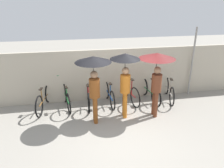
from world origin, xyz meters
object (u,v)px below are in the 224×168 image
Objects in this scene: parked_bicycle_3 at (109,94)px; parked_bicycle_5 at (149,91)px; parked_bicycle_0 at (44,99)px; pedestrian_trailing at (157,66)px; parked_bicycle_1 at (66,97)px; pedestrian_center at (125,69)px; parked_bicycle_4 at (129,92)px; parked_bicycle_6 at (169,90)px; pedestrian_leading at (94,70)px; parked_bicycle_2 at (88,96)px.

parked_bicycle_3 is 0.91× the size of parked_bicycle_5.
parked_bicycle_0 is 0.87× the size of pedestrian_trailing.
pedestrian_trailing reaches higher than parked_bicycle_3.
pedestrian_center reaches higher than parked_bicycle_1.
parked_bicycle_4 is 0.93× the size of parked_bicycle_5.
parked_bicycle_5 is 1.04× the size of parked_bicycle_6.
pedestrian_leading is (1.66, -1.09, 1.29)m from parked_bicycle_0.
pedestrian_leading reaches higher than parked_bicycle_1.
pedestrian_trailing reaches higher than parked_bicycle_0.
parked_bicycle_2 is (1.53, -0.02, -0.02)m from parked_bicycle_0.
pedestrian_trailing is (2.10, -1.02, 1.34)m from parked_bicycle_2.
pedestrian_leading is 1.97m from pedestrian_trailing.
pedestrian_center is 0.99m from pedestrian_trailing.
parked_bicycle_1 is 3.84m from parked_bicycle_6.
parked_bicycle_2 is 0.84× the size of pedestrian_trailing.
parked_bicycle_4 is 1.54m from parked_bicycle_6.
pedestrian_center is at bearing 127.07° from parked_bicycle_6.
parked_bicycle_3 reaches higher than parked_bicycle_0.
pedestrian_center is at bearing 145.78° from parked_bicycle_4.
parked_bicycle_0 is at bearing 83.40° from parked_bicycle_5.
pedestrian_trailing is (-0.21, -1.03, 1.31)m from parked_bicycle_5.
parked_bicycle_1 is at bearing 93.66° from parked_bicycle_2.
parked_bicycle_1 is at bearing 87.09° from parked_bicycle_3.
pedestrian_center is (0.99, 0.16, -0.06)m from pedestrian_leading.
pedestrian_trailing is at bearing -118.75° from parked_bicycle_1.
parked_bicycle_6 is at bearing 47.82° from pedestrian_trailing.
parked_bicycle_1 is 1.54m from parked_bicycle_3.
parked_bicycle_3 reaches higher than parked_bicycle_6.
parked_bicycle_6 is (0.77, -0.05, -0.01)m from parked_bicycle_5.
pedestrian_center is (2.65, -0.93, 1.24)m from parked_bicycle_0.
pedestrian_center reaches higher than parked_bicycle_3.
parked_bicycle_6 is 1.92m from pedestrian_trailing.
parked_bicycle_0 is 0.77m from parked_bicycle_1.
parked_bicycle_5 reaches higher than parked_bicycle_0.
parked_bicycle_0 is 4.61m from parked_bicycle_6.
parked_bicycle_5 is 0.87× the size of pedestrian_trailing.
pedestrian_leading is 1.00× the size of pedestrian_center.
parked_bicycle_0 is 0.87× the size of pedestrian_leading.
pedestrian_center is (-1.95, -0.87, 1.25)m from parked_bicycle_6.
parked_bicycle_3 is 2.31m from parked_bicycle_6.
parked_bicycle_5 reaches higher than parked_bicycle_4.
parked_bicycle_2 is 1.70m from pedestrian_leading.
pedestrian_leading is at bearing -112.96° from parked_bicycle_0.
parked_bicycle_1 is at bearing 163.27° from pedestrian_trailing.
parked_bicycle_4 is (2.30, 0.03, 0.01)m from parked_bicycle_1.
parked_bicycle_4 is 0.80× the size of pedestrian_trailing.
parked_bicycle_1 reaches higher than parked_bicycle_0.
parked_bicycle_5 is 0.87× the size of pedestrian_center.
parked_bicycle_2 is 2.69m from pedestrian_trailing.
parked_bicycle_5 is at bearing 25.81° from pedestrian_leading.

